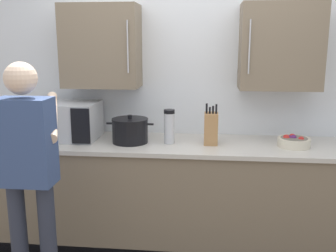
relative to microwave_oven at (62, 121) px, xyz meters
name	(u,v)px	position (x,y,z in m)	size (l,w,h in m)	color
back_wall_tiled	(189,84)	(1.07, 0.31, 0.29)	(4.08, 0.44, 2.52)	silver
counter_unit	(186,194)	(1.07, -0.04, -0.61)	(3.18, 0.70, 0.90)	#756651
microwave_oven	(62,121)	(0.00, 0.00, 0.00)	(0.64, 0.80, 0.31)	#B7BABF
fruit_bowl	(294,141)	(1.93, -0.06, -0.11)	(0.26, 0.26, 0.10)	beige
thermos_flask	(169,126)	(0.93, -0.06, -0.01)	(0.09, 0.09, 0.28)	#B7BABF
knife_block	(211,128)	(1.27, -0.05, -0.03)	(0.11, 0.15, 0.34)	#A37547
stock_pot	(130,130)	(0.60, -0.07, -0.06)	(0.39, 0.30, 0.23)	black
person_figure	(28,164)	(0.11, -0.89, -0.10)	(0.44, 0.65, 1.61)	#282D3D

